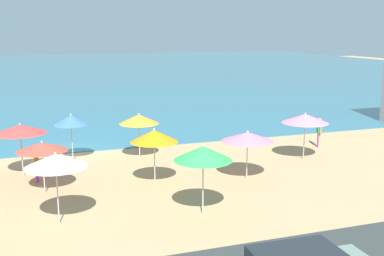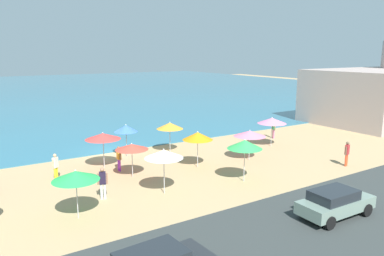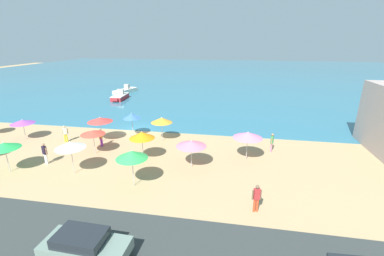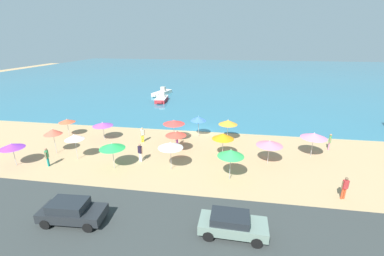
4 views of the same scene
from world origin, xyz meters
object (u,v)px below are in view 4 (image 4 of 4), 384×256
object	(u,v)px
beach_umbrella_8	(314,136)
beach_umbrella_9	(174,122)
beach_umbrella_4	(53,132)
beach_umbrella_14	(228,122)
bather_0	(142,134)
beach_umbrella_0	(103,124)
bather_5	(177,137)
beach_umbrella_1	(74,137)
beach_umbrella_5	(112,146)
beach_umbrella_2	(12,146)
beach_umbrella_3	(223,136)
bather_4	(330,141)
bather_3	(345,187)
bather_1	(140,152)
beach_umbrella_7	(270,143)
beach_umbrella_11	(231,153)
beach_umbrella_10	(198,119)
skiff_nearshore	(162,93)
parked_car_1	(232,224)
skiff_offshore	(162,99)
bather_2	(47,156)
beach_umbrella_13	(67,121)
beach_umbrella_12	(171,145)
beach_umbrella_6	(176,134)

from	to	relation	value
beach_umbrella_8	beach_umbrella_9	distance (m)	14.46
beach_umbrella_4	beach_umbrella_14	bearing A→B (deg)	19.95
beach_umbrella_8	bather_0	bearing A→B (deg)	176.85
beach_umbrella_0	bather_5	xyz separation A→B (m)	(8.76, -0.42, -0.90)
beach_umbrella_1	beach_umbrella_5	bearing A→B (deg)	-15.13
beach_umbrella_2	beach_umbrella_3	world-z (taller)	beach_umbrella_3
beach_umbrella_4	bather_5	bearing A→B (deg)	17.83
beach_umbrella_1	beach_umbrella_2	xyz separation A→B (m)	(-4.91, -2.06, -0.36)
beach_umbrella_8	bather_4	size ratio (longest dim) A/B	1.43
beach_umbrella_1	bather_3	distance (m)	23.22
bather_0	bather_1	xyz separation A→B (m)	(1.43, -4.67, 0.05)
bather_4	beach_umbrella_1	bearing A→B (deg)	-165.95
beach_umbrella_7	beach_umbrella_11	bearing A→B (deg)	-135.00
beach_umbrella_10	bather_0	bearing A→B (deg)	-155.24
beach_umbrella_7	skiff_nearshore	bearing A→B (deg)	122.63
beach_umbrella_5	beach_umbrella_9	xyz separation A→B (m)	(3.92, 7.22, 0.08)
beach_umbrella_8	bather_4	xyz separation A→B (m)	(2.30, 2.03, -1.24)
beach_umbrella_4	bather_5	world-z (taller)	beach_umbrella_4
beach_umbrella_0	parked_car_1	distance (m)	19.85
bather_5	skiff_offshore	xyz separation A→B (m)	(-7.22, 19.70, -0.47)
bather_1	beach_umbrella_5	bearing A→B (deg)	-137.99
skiff_offshore	beach_umbrella_5	bearing A→B (deg)	-84.04
beach_umbrella_4	bather_1	bearing A→B (deg)	-2.77
bather_4	beach_umbrella_7	bearing A→B (deg)	-147.96
parked_car_1	beach_umbrella_5	bearing A→B (deg)	147.53
beach_umbrella_1	bather_4	world-z (taller)	beach_umbrella_1
bather_2	bather_5	bearing A→B (deg)	31.15
beach_umbrella_11	bather_2	world-z (taller)	beach_umbrella_11
beach_umbrella_9	beach_umbrella_0	bearing A→B (deg)	-174.10
bather_0	bather_1	size ratio (longest dim) A/B	0.96
beach_umbrella_10	parked_car_1	xyz separation A→B (m)	(4.18, -15.89, -1.41)
beach_umbrella_7	beach_umbrella_13	bearing A→B (deg)	171.04
beach_umbrella_4	beach_umbrella_12	size ratio (longest dim) A/B	1.00
beach_umbrella_4	bather_2	size ratio (longest dim) A/B	1.49
beach_umbrella_0	beach_umbrella_12	distance (m)	11.00
beach_umbrella_7	bather_3	xyz separation A→B (m)	(4.79, -4.98, -1.02)
bather_3	skiff_offshore	distance (m)	34.74
beach_umbrella_7	bather_2	size ratio (longest dim) A/B	1.35
beach_umbrella_6	parked_car_1	bearing A→B (deg)	-62.22
beach_umbrella_13	parked_car_1	xyz separation A→B (m)	(19.61, -13.58, -1.10)
beach_umbrella_1	beach_umbrella_3	size ratio (longest dim) A/B	1.01
beach_umbrella_9	beach_umbrella_14	bearing A→B (deg)	11.16
beach_umbrella_6	beach_umbrella_2	bearing A→B (deg)	-159.77
bather_1	skiff_nearshore	xyz separation A→B (m)	(-6.11, 29.74, -0.58)
beach_umbrella_14	bather_0	distance (m)	9.76
beach_umbrella_11	bather_2	size ratio (longest dim) A/B	1.53
beach_umbrella_7	beach_umbrella_9	xyz separation A→B (m)	(-9.93, 4.00, 0.24)
bather_1	bather_4	distance (m)	19.54
parked_car_1	beach_umbrella_8	bearing A→B (deg)	57.82
beach_umbrella_10	skiff_nearshore	size ratio (longest dim) A/B	0.43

